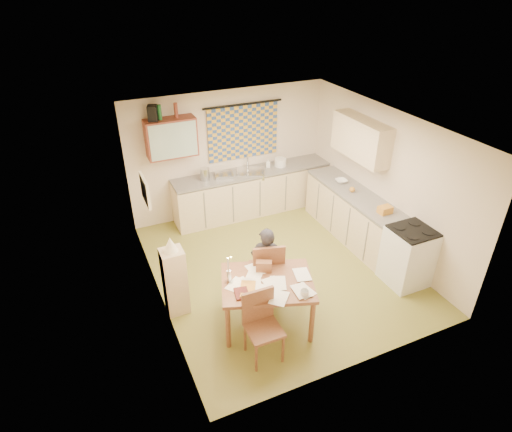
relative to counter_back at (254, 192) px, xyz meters
name	(u,v)px	position (x,y,z in m)	size (l,w,h in m)	color
floor	(278,268)	(-0.41, -1.95, -0.46)	(4.00, 4.50, 0.02)	olive
ceiling	(283,125)	(-0.41, -1.95, 2.06)	(4.00, 4.50, 0.02)	white
wall_back	(229,153)	(-0.41, 0.31, 0.80)	(4.00, 0.02, 2.50)	beige
wall_front	(370,290)	(-0.41, -4.21, 0.80)	(4.00, 0.02, 2.50)	beige
wall_left	(152,232)	(-2.42, -1.95, 0.80)	(0.02, 4.50, 2.50)	beige
wall_right	(384,180)	(1.60, -1.95, 0.80)	(0.02, 4.50, 2.50)	beige
window_blind	(243,132)	(-0.11, 0.27, 1.20)	(1.45, 0.03, 1.05)	navy
curtain_rod	(243,104)	(-0.11, 0.25, 1.75)	(0.04, 0.04, 1.60)	black
wall_cabinet	(171,138)	(-1.56, 0.13, 1.35)	(0.90, 0.34, 0.70)	maroon
wall_cabinet_glass	(174,141)	(-1.56, -0.04, 1.35)	(0.84, 0.02, 0.64)	#99B2A5
upper_cabinet_right	(361,139)	(1.42, -1.40, 1.40)	(0.34, 1.30, 0.70)	#D1B68D
framed_print	(145,190)	(-2.38, -1.55, 1.25)	(0.04, 0.50, 0.40)	#EFE9CB
print_canvas	(147,190)	(-2.35, -1.55, 1.25)	(0.01, 0.42, 0.32)	#EBE8CD
counter_back	(254,192)	(0.00, 0.00, 0.00)	(3.30, 0.62, 0.92)	#D1B68D
counter_right	(362,222)	(1.29, -1.91, 0.00)	(0.62, 2.95, 0.92)	#D1B68D
stove	(408,256)	(1.29, -3.10, 0.04)	(0.63, 0.63, 0.98)	white
sink	(251,173)	(-0.07, 0.00, 0.43)	(0.55, 0.45, 0.10)	silver
tap	(247,162)	(-0.06, 0.18, 0.61)	(0.03, 0.03, 0.28)	silver
dish_rack	(224,175)	(-0.63, 0.00, 0.50)	(0.35, 0.30, 0.06)	silver
kettle	(205,174)	(-1.02, 0.00, 0.59)	(0.18, 0.18, 0.24)	silver
mixing_bowl	(280,162)	(0.59, 0.00, 0.55)	(0.24, 0.24, 0.16)	white
soap_bottle	(268,163)	(0.34, 0.05, 0.55)	(0.10, 0.10, 0.17)	white
bowl	(341,181)	(1.29, -1.15, 0.50)	(0.24, 0.24, 0.05)	white
orange_bag	(385,210)	(1.29, -2.42, 0.53)	(0.22, 0.16, 0.12)	#C7842B
fruit_orange	(352,189)	(1.24, -1.57, 0.52)	(0.10, 0.10, 0.10)	#C7842B
speaker	(153,113)	(-1.83, 0.13, 1.83)	(0.16, 0.20, 0.26)	black
bottle_green	(160,112)	(-1.71, 0.13, 1.83)	(0.07, 0.07, 0.26)	#195926
bottle_brown	(176,110)	(-1.42, 0.13, 1.83)	(0.07, 0.07, 0.26)	maroon
dining_table	(267,302)	(-1.15, -3.04, -0.07)	(1.48, 1.30, 0.75)	brown
chair_far	(266,279)	(-0.91, -2.51, -0.13)	(0.58, 0.58, 1.04)	brown
chair_near	(263,338)	(-1.45, -3.56, -0.15)	(0.44, 0.44, 0.96)	brown
person	(266,264)	(-0.93, -2.54, 0.17)	(0.54, 0.48, 1.25)	black
shelf_stand	(175,281)	(-2.25, -2.26, 0.08)	(0.32, 0.30, 1.07)	#D1B68D
lampshade	(170,244)	(-2.25, -2.26, 0.73)	(0.20, 0.20, 0.22)	#EFE9CB
letter_rack	(264,266)	(-1.09, -2.81, 0.38)	(0.22, 0.10, 0.16)	brown
mug	(305,293)	(-0.83, -3.50, 0.34)	(0.16, 0.16, 0.09)	white
magazine	(235,294)	(-1.66, -3.12, 0.31)	(0.22, 0.27, 0.02)	maroon
book	(240,287)	(-1.53, -3.01, 0.31)	(0.30, 0.33, 0.02)	#C7842B
orange_box	(245,296)	(-1.56, -3.22, 0.32)	(0.12, 0.08, 0.04)	#C7842B
eyeglasses	(281,294)	(-1.11, -3.36, 0.31)	(0.13, 0.04, 0.02)	black
candle_holder	(229,276)	(-1.62, -2.83, 0.39)	(0.06, 0.06, 0.18)	silver
candle	(228,265)	(-1.63, -2.84, 0.59)	(0.02, 0.02, 0.22)	white
candle_flame	(231,257)	(-1.59, -2.85, 0.71)	(0.02, 0.02, 0.02)	#FFCC66
papers	(270,284)	(-1.14, -3.12, 0.31)	(1.23, 1.03, 0.02)	white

